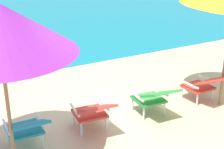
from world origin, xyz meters
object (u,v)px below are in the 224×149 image
Objects in this scene: lounge_chair_far_left at (27,128)px; lounge_chair_near_left at (93,111)px; lounge_chair_near_right at (154,97)px; lounge_chair_far_right at (205,84)px.

lounge_chair_near_left is at bearing -0.17° from lounge_chair_far_left.
lounge_chair_near_right is at bearing -1.08° from lounge_chair_far_left.
lounge_chair_far_left is 3.50m from lounge_chair_far_right.
lounge_chair_far_left is 0.97× the size of lounge_chair_near_right.
lounge_chair_near_left and lounge_chair_far_right have the same top height.
lounge_chair_near_right is (1.19, -0.04, 0.00)m from lounge_chair_near_left.
lounge_chair_far_right is at bearing -1.31° from lounge_chair_near_left.
lounge_chair_near_right is at bearing -1.93° from lounge_chair_near_left.
lounge_chair_far_left is at bearing 179.05° from lounge_chair_far_right.
lounge_chair_far_left and lounge_chair_near_right have the same top height.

